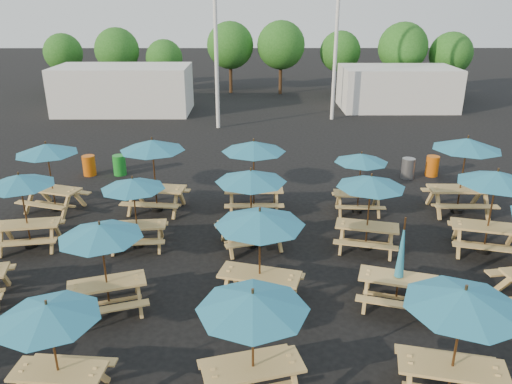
{
  "coord_description": "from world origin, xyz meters",
  "views": [
    {
      "loc": [
        -0.07,
        -12.67,
        6.64
      ],
      "look_at": [
        0.0,
        1.5,
        1.1
      ],
      "focal_mm": 35.0,
      "sensor_mm": 36.0,
      "label": 1
    }
  ],
  "objects_px": {
    "waste_bin_1": "(120,165)",
    "waste_bin_3": "(432,166)",
    "picnic_unit_19": "(467,149)",
    "picnic_unit_13": "(399,270)",
    "waste_bin_0": "(89,166)",
    "picnic_unit_12": "(463,306)",
    "picnic_unit_2": "(20,185)",
    "picnic_unit_4": "(49,318)",
    "picnic_unit_3": "(47,153)",
    "picnic_unit_11": "(254,151)",
    "picnic_unit_6": "(133,188)",
    "picnic_unit_5": "(101,236)",
    "waste_bin_2": "(408,168)",
    "picnic_unit_9": "(260,224)",
    "picnic_unit_15": "(361,162)",
    "picnic_unit_8": "(253,308)",
    "picnic_unit_10": "(251,181)",
    "picnic_unit_7": "(153,150)",
    "picnic_unit_18": "(496,183)",
    "picnic_unit_14": "(371,186)"
  },
  "relations": [
    {
      "from": "picnic_unit_12",
      "to": "picnic_unit_13",
      "type": "xyz_separation_m",
      "value": [
        -0.12,
        2.94,
        -1.07
      ]
    },
    {
      "from": "picnic_unit_12",
      "to": "picnic_unit_19",
      "type": "height_order",
      "value": "picnic_unit_19"
    },
    {
      "from": "picnic_unit_13",
      "to": "picnic_unit_15",
      "type": "distance_m",
      "value": 5.46
    },
    {
      "from": "picnic_unit_19",
      "to": "picnic_unit_3",
      "type": "bearing_deg",
      "value": -179.76
    },
    {
      "from": "picnic_unit_9",
      "to": "waste_bin_1",
      "type": "distance_m",
      "value": 10.7
    },
    {
      "from": "picnic_unit_19",
      "to": "picnic_unit_4",
      "type": "bearing_deg",
      "value": -139.57
    },
    {
      "from": "picnic_unit_10",
      "to": "picnic_unit_7",
      "type": "bearing_deg",
      "value": 124.47
    },
    {
      "from": "picnic_unit_3",
      "to": "picnic_unit_8",
      "type": "distance_m",
      "value": 10.74
    },
    {
      "from": "picnic_unit_2",
      "to": "waste_bin_1",
      "type": "relative_size",
      "value": 2.73
    },
    {
      "from": "waste_bin_2",
      "to": "picnic_unit_5",
      "type": "bearing_deg",
      "value": -136.56
    },
    {
      "from": "picnic_unit_7",
      "to": "picnic_unit_11",
      "type": "relative_size",
      "value": 1.01
    },
    {
      "from": "picnic_unit_6",
      "to": "picnic_unit_11",
      "type": "relative_size",
      "value": 0.86
    },
    {
      "from": "waste_bin_1",
      "to": "waste_bin_2",
      "type": "bearing_deg",
      "value": -2.34
    },
    {
      "from": "picnic_unit_11",
      "to": "picnic_unit_14",
      "type": "xyz_separation_m",
      "value": [
        3.16,
        -2.7,
        -0.19
      ]
    },
    {
      "from": "picnic_unit_18",
      "to": "picnic_unit_6",
      "type": "bearing_deg",
      "value": -167.14
    },
    {
      "from": "picnic_unit_18",
      "to": "picnic_unit_19",
      "type": "relative_size",
      "value": 0.99
    },
    {
      "from": "waste_bin_1",
      "to": "waste_bin_3",
      "type": "height_order",
      "value": "same"
    },
    {
      "from": "picnic_unit_11",
      "to": "picnic_unit_12",
      "type": "bearing_deg",
      "value": -69.0
    },
    {
      "from": "picnic_unit_9",
      "to": "picnic_unit_12",
      "type": "relative_size",
      "value": 1.05
    },
    {
      "from": "picnic_unit_2",
      "to": "picnic_unit_4",
      "type": "relative_size",
      "value": 1.08
    },
    {
      "from": "picnic_unit_12",
      "to": "waste_bin_0",
      "type": "xyz_separation_m",
      "value": [
        -9.95,
        12.04,
        -1.58
      ]
    },
    {
      "from": "picnic_unit_5",
      "to": "waste_bin_0",
      "type": "height_order",
      "value": "picnic_unit_5"
    },
    {
      "from": "picnic_unit_10",
      "to": "picnic_unit_11",
      "type": "height_order",
      "value": "picnic_unit_11"
    },
    {
      "from": "picnic_unit_8",
      "to": "picnic_unit_15",
      "type": "relative_size",
      "value": 1.14
    },
    {
      "from": "picnic_unit_19",
      "to": "picnic_unit_11",
      "type": "bearing_deg",
      "value": -179.87
    },
    {
      "from": "picnic_unit_6",
      "to": "picnic_unit_13",
      "type": "relative_size",
      "value": 0.93
    },
    {
      "from": "waste_bin_0",
      "to": "picnic_unit_12",
      "type": "bearing_deg",
      "value": -50.44
    },
    {
      "from": "picnic_unit_3",
      "to": "waste_bin_2",
      "type": "distance_m",
      "value": 13.14
    },
    {
      "from": "picnic_unit_18",
      "to": "picnic_unit_19",
      "type": "height_order",
      "value": "picnic_unit_19"
    },
    {
      "from": "picnic_unit_3",
      "to": "picnic_unit_11",
      "type": "bearing_deg",
      "value": 17.13
    },
    {
      "from": "picnic_unit_3",
      "to": "picnic_unit_18",
      "type": "height_order",
      "value": "picnic_unit_18"
    },
    {
      "from": "picnic_unit_9",
      "to": "picnic_unit_14",
      "type": "height_order",
      "value": "picnic_unit_9"
    },
    {
      "from": "picnic_unit_3",
      "to": "picnic_unit_13",
      "type": "xyz_separation_m",
      "value": [
        9.9,
        -5.57,
        -1.08
      ]
    },
    {
      "from": "picnic_unit_5",
      "to": "picnic_unit_13",
      "type": "bearing_deg",
      "value": -16.35
    },
    {
      "from": "picnic_unit_8",
      "to": "waste_bin_1",
      "type": "xyz_separation_m",
      "value": [
        -5.34,
        12.05,
        -1.51
      ]
    },
    {
      "from": "picnic_unit_7",
      "to": "picnic_unit_2",
      "type": "bearing_deg",
      "value": -132.33
    },
    {
      "from": "picnic_unit_19",
      "to": "picnic_unit_13",
      "type": "bearing_deg",
      "value": -121.71
    },
    {
      "from": "picnic_unit_14",
      "to": "waste_bin_0",
      "type": "relative_size",
      "value": 2.83
    },
    {
      "from": "picnic_unit_4",
      "to": "picnic_unit_13",
      "type": "distance_m",
      "value": 7.3
    },
    {
      "from": "picnic_unit_14",
      "to": "picnic_unit_18",
      "type": "distance_m",
      "value": 3.28
    },
    {
      "from": "picnic_unit_9",
      "to": "picnic_unit_15",
      "type": "height_order",
      "value": "picnic_unit_9"
    },
    {
      "from": "picnic_unit_4",
      "to": "picnic_unit_15",
      "type": "bearing_deg",
      "value": 55.41
    },
    {
      "from": "picnic_unit_2",
      "to": "picnic_unit_5",
      "type": "distance_m",
      "value": 4.36
    },
    {
      "from": "picnic_unit_2",
      "to": "picnic_unit_7",
      "type": "xyz_separation_m",
      "value": [
        3.13,
        2.59,
        0.22
      ]
    },
    {
      "from": "picnic_unit_2",
      "to": "waste_bin_1",
      "type": "bearing_deg",
      "value": 71.47
    },
    {
      "from": "picnic_unit_3",
      "to": "waste_bin_1",
      "type": "bearing_deg",
      "value": 88.39
    },
    {
      "from": "picnic_unit_12",
      "to": "waste_bin_1",
      "type": "xyz_separation_m",
      "value": [
        -8.75,
        12.09,
        -1.58
      ]
    },
    {
      "from": "picnic_unit_2",
      "to": "picnic_unit_9",
      "type": "height_order",
      "value": "picnic_unit_9"
    },
    {
      "from": "picnic_unit_18",
      "to": "picnic_unit_19",
      "type": "distance_m",
      "value": 2.81
    },
    {
      "from": "picnic_unit_7",
      "to": "picnic_unit_13",
      "type": "height_order",
      "value": "picnic_unit_7"
    }
  ]
}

